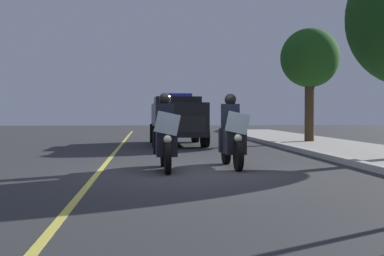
% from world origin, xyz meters
% --- Properties ---
extents(ground_plane, '(80.00, 80.00, 0.00)m').
position_xyz_m(ground_plane, '(0.00, 0.00, 0.00)').
color(ground_plane, '#333335').
extents(curb_strip, '(48.00, 0.24, 0.15)m').
position_xyz_m(curb_strip, '(0.00, 3.84, 0.07)').
color(curb_strip, '#B7B5AD').
rests_on(curb_strip, ground).
extents(lane_stripe_center, '(48.00, 0.12, 0.01)m').
position_xyz_m(lane_stripe_center, '(0.00, -2.12, 0.00)').
color(lane_stripe_center, '#E0D14C').
rests_on(lane_stripe_center, ground).
extents(police_motorcycle_lead_left, '(2.14, 0.57, 1.72)m').
position_xyz_m(police_motorcycle_lead_left, '(-0.49, -0.68, 0.70)').
color(police_motorcycle_lead_left, black).
rests_on(police_motorcycle_lead_left, ground).
extents(police_motorcycle_lead_right, '(2.14, 0.57, 1.72)m').
position_xyz_m(police_motorcycle_lead_right, '(-0.89, 0.87, 0.70)').
color(police_motorcycle_lead_right, black).
rests_on(police_motorcycle_lead_right, ground).
extents(police_suv, '(4.94, 2.16, 2.05)m').
position_xyz_m(police_suv, '(-9.20, 0.11, 1.07)').
color(police_suv, black).
rests_on(police_suv, ground).
extents(tree_far_back, '(2.42, 2.42, 4.66)m').
position_xyz_m(tree_far_back, '(-9.50, 5.62, 3.49)').
color(tree_far_back, '#42301E').
rests_on(tree_far_back, sidewalk_strip).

